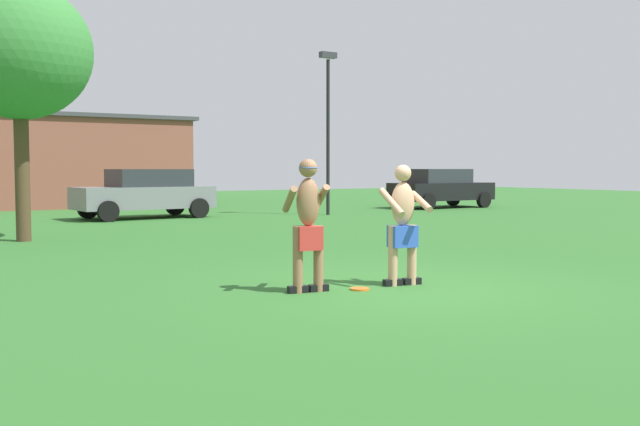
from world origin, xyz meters
The scene contains 9 objects.
ground_plane centered at (0.00, 0.00, 0.00)m, with size 80.00×80.00×0.00m, color #2D6628.
player_near centered at (0.13, 0.25, 0.87)m, with size 0.62×0.61×1.65m.
player_in_red centered at (-1.26, 0.46, 0.96)m, with size 0.65×0.61×1.74m.
frisbee centered at (-0.59, 0.24, 0.01)m, with size 0.25×0.25×0.03m, color orange.
car_black_near_post centered at (13.61, 14.97, 0.82)m, with size 4.34×2.11×1.58m.
car_gray_far_end centered at (1.38, 15.20, 0.82)m, with size 4.43×2.31×1.58m.
lamp_post centered at (7.30, 13.57, 3.42)m, with size 0.60×0.24×5.56m.
outbuilding_behind_lot centered at (-0.05, 25.03, 1.91)m, with size 11.78×6.97×3.80m.
tree_left_field centered at (-3.25, 9.38, 4.12)m, with size 3.11×3.11×5.63m.
Camera 1 is at (-6.00, -7.56, 1.60)m, focal length 40.65 mm.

